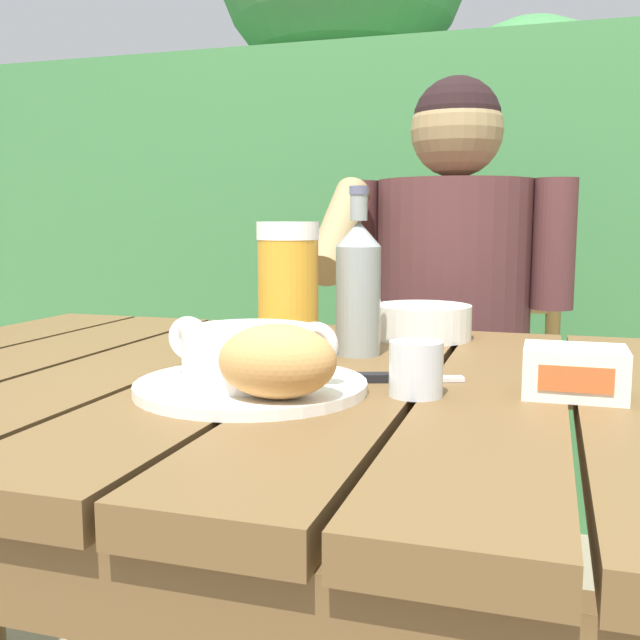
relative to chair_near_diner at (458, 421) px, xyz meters
name	(u,v)px	position (x,y,z in m)	size (l,w,h in m)	color
dining_table	(359,449)	(-0.02, -0.87, 0.19)	(1.45, 0.87, 0.75)	brown
hedge_backdrop	(462,213)	(-0.10, 0.86, 0.50)	(4.07, 0.92, 2.33)	#3D7941
chair_near_diner	(458,421)	(0.00, 0.00, 0.00)	(0.45, 0.45, 0.92)	brown
person_eating	(448,325)	(0.00, -0.20, 0.26)	(0.48, 0.47, 1.23)	#542E2E
serving_plate	(251,386)	(-0.12, -0.97, 0.29)	(0.26, 0.26, 0.01)	white
soup_bowl	(251,353)	(-0.12, -0.97, 0.33)	(0.20, 0.15, 0.07)	white
bread_roll	(277,361)	(-0.07, -1.04, 0.33)	(0.13, 0.10, 0.08)	tan
beer_glass	(288,291)	(-0.15, -0.77, 0.38)	(0.08, 0.08, 0.19)	gold
beer_bottle	(358,285)	(-0.07, -0.71, 0.38)	(0.06, 0.06, 0.24)	gray
water_glass_small	(416,369)	(0.06, -0.94, 0.31)	(0.06, 0.06, 0.06)	silver
butter_tub	(575,372)	(0.22, -0.89, 0.31)	(0.11, 0.08, 0.05)	white
table_knife	(388,378)	(0.01, -0.87, 0.29)	(0.15, 0.07, 0.01)	silver
diner_bowl	(423,322)	(0.00, -0.54, 0.31)	(0.16, 0.16, 0.06)	white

